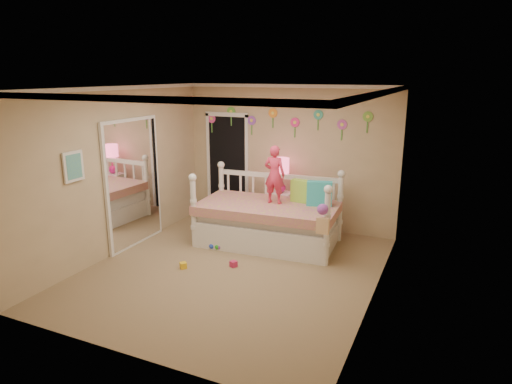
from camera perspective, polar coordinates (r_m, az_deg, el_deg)
The scene contains 18 objects.
floor at distance 6.65m, azimuth -2.96°, elevation -9.92°, with size 4.00×4.50×0.01m, color #7F684C.
ceiling at distance 6.04m, azimuth -3.29°, elevation 13.10°, with size 4.00×4.50×0.01m, color white.
back_wall at distance 8.23m, azimuth 4.10°, elevation 4.44°, with size 4.00×0.01×2.60m, color tan.
left_wall at distance 7.33m, azimuth -17.16°, elevation 2.52°, with size 0.01×4.50×2.60m, color tan.
right_wall at distance 5.61m, azimuth 15.36°, elevation -1.00°, with size 0.01×4.50×2.60m, color tan.
crown_molding at distance 6.04m, azimuth -3.29°, elevation 12.82°, with size 4.00×4.50×0.06m, color white, non-canonical shape.
daybed at distance 7.43m, azimuth 1.55°, elevation -2.00°, with size 2.32×1.25×1.26m, color white, non-canonical shape.
pillow_turquoise at distance 7.31m, azimuth 8.07°, elevation -0.21°, with size 0.40×0.14×0.40m, color #23B0AE.
pillow_lime at distance 7.47m, azimuth 5.99°, elevation 0.09°, with size 0.40×0.15×0.38m, color #9FE245.
child at distance 7.32m, azimuth 2.37°, elevation 2.23°, with size 0.35×0.23×0.97m, color #E83458.
nightstand at distance 8.17m, azimuth 3.15°, elevation -2.46°, with size 0.43×0.33×0.71m, color white.
table_lamp at distance 7.97m, azimuth 3.22°, elevation 2.84°, with size 0.28×0.28×0.63m.
closet_doorway at distance 8.77m, azimuth -3.66°, elevation 3.33°, with size 0.90×0.04×2.07m, color black.
flower_decals at distance 8.16m, azimuth 3.55°, elevation 8.90°, with size 3.40×0.02×0.50m, color #B2668C, non-canonical shape.
mirror_closet at distance 7.58m, azimuth -15.31°, elevation 1.11°, with size 0.07×1.30×2.10m, color white.
wall_picture at distance 6.63m, azimuth -22.22°, elevation 3.03°, with size 0.05×0.34×0.42m, color white.
hanging_bag at distance 6.45m, azimuth 8.38°, elevation -3.52°, with size 0.20×0.16×0.36m, color beige, non-canonical shape.
toy_scatter at distance 6.86m, azimuth -4.93°, elevation -8.62°, with size 0.80×1.30×0.11m, color #996666, non-canonical shape.
Camera 1 is at (2.78, -5.36, 2.78)m, focal length 31.44 mm.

